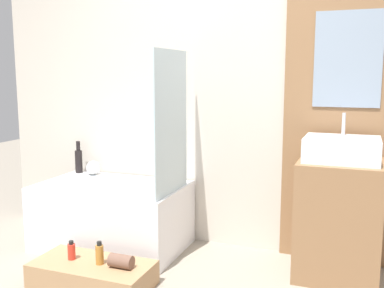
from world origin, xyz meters
The scene contains 12 objects.
wall_tiled_back centered at (0.00, 1.58, 1.30)m, with size 4.20×0.06×2.60m, color beige.
wall_wood_accent centered at (0.92, 1.53, 1.31)m, with size 0.89×0.04×2.60m.
bathtub centered at (-0.84, 1.16, 0.27)m, with size 1.18×0.73×0.53m.
glass_shower_screen centered at (-0.28, 1.11, 1.06)m, with size 0.01×0.58×1.07m, color silver.
wooden_step_bench centered at (-0.61, 0.51, 0.08)m, with size 0.81×0.40×0.16m, color #A87F56.
vanity_cabinet centered at (0.92, 1.25, 0.41)m, with size 0.56×0.52×0.83m, color #8E6642.
sink centered at (0.92, 1.25, 0.91)m, with size 0.49×0.39×0.32m.
vase_tall_dark centered at (-1.35, 1.45, 0.65)m, with size 0.06×0.06×0.29m.
vase_round_light centered at (-1.18, 1.42, 0.59)m, with size 0.12×0.12×0.12m, color silver.
bottle_soap_primary centered at (-0.77, 0.51, 0.22)m, with size 0.05×0.05×0.13m.
bottle_soap_secondary centered at (-0.55, 0.51, 0.23)m, with size 0.05×0.05×0.16m.
towel_roll centered at (-0.39, 0.51, 0.21)m, with size 0.09×0.09×0.16m, color brown.
Camera 1 is at (1.04, -1.92, 1.42)m, focal length 42.00 mm.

